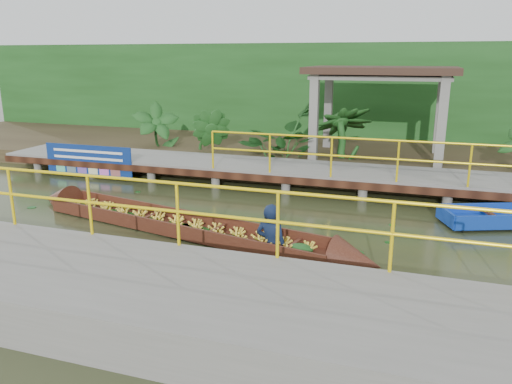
% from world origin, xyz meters
% --- Properties ---
extents(ground, '(80.00, 80.00, 0.00)m').
position_xyz_m(ground, '(0.00, 0.00, 0.00)').
color(ground, '#2E351A').
rests_on(ground, ground).
extents(land_strip, '(30.00, 8.00, 0.45)m').
position_xyz_m(land_strip, '(0.00, 7.50, 0.23)').
color(land_strip, '#312518').
rests_on(land_strip, ground).
extents(far_dock, '(16.00, 2.06, 1.66)m').
position_xyz_m(far_dock, '(0.02, 3.43, 0.48)').
color(far_dock, slate).
rests_on(far_dock, ground).
extents(near_dock, '(18.00, 2.40, 1.73)m').
position_xyz_m(near_dock, '(1.00, -4.20, 0.30)').
color(near_dock, slate).
rests_on(near_dock, ground).
extents(pavilion, '(4.40, 3.00, 3.00)m').
position_xyz_m(pavilion, '(3.00, 6.30, 2.82)').
color(pavilion, slate).
rests_on(pavilion, ground).
extents(foliage_backdrop, '(30.00, 0.80, 4.00)m').
position_xyz_m(foliage_backdrop, '(0.00, 10.00, 2.00)').
color(foliage_backdrop, '#184215').
rests_on(foliage_backdrop, ground).
extents(vendor_boat, '(8.41, 2.55, 2.03)m').
position_xyz_m(vendor_boat, '(0.09, -0.91, 0.25)').
color(vendor_boat, '#3A180F').
rests_on(vendor_boat, ground).
extents(blue_banner, '(2.90, 0.04, 0.91)m').
position_xyz_m(blue_banner, '(-4.94, 2.48, 0.56)').
color(blue_banner, navy).
rests_on(blue_banner, ground).
extents(tropical_plants, '(14.31, 1.31, 1.64)m').
position_xyz_m(tropical_plants, '(1.79, 5.30, 1.27)').
color(tropical_plants, '#184215').
rests_on(tropical_plants, ground).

